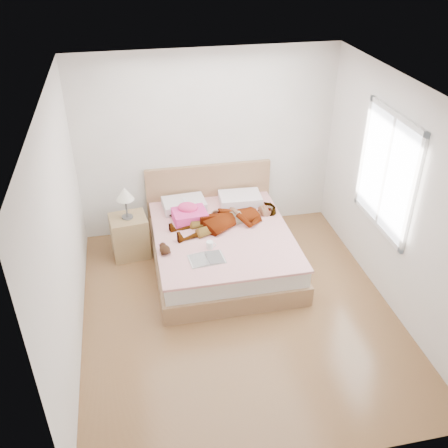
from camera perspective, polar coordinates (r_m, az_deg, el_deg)
name	(u,v)px	position (r m, az deg, el deg)	size (l,w,h in m)	color
ground	(238,311)	(6.00, 1.65, -9.93)	(4.00, 4.00, 0.00)	#513219
woman	(227,217)	(6.56, 0.35, 0.84)	(0.57, 1.52, 0.21)	silver
hair	(180,209)	(6.90, -5.06, 1.74)	(0.40, 0.49, 0.07)	black
phone	(185,200)	(6.79, -4.48, 2.70)	(0.05, 0.10, 0.01)	silver
room_shell	(386,173)	(5.99, 18.07, 5.59)	(4.00, 4.00, 4.00)	white
bed	(221,244)	(6.63, -0.32, -2.29)	(1.80, 2.08, 1.00)	brown
towel	(189,214)	(6.66, -4.00, 1.17)	(0.47, 0.39, 0.23)	#FF459B
magazine	(207,259)	(5.94, -1.99, -4.01)	(0.44, 0.31, 0.02)	silver
coffee_mug	(210,245)	(6.11, -1.61, -2.40)	(0.13, 0.10, 0.09)	white
plush_toy	(164,249)	(6.06, -6.82, -2.85)	(0.16, 0.21, 0.11)	black
nightstand	(129,233)	(6.85, -10.77, -1.02)	(0.52, 0.48, 1.03)	olive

